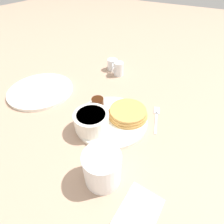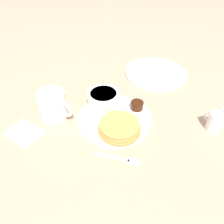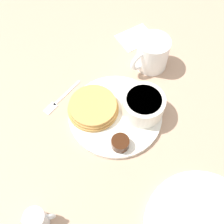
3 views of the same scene
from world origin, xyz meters
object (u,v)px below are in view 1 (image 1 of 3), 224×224
Objects in this scene: bowl at (92,120)px; fork at (156,116)px; coffee_mug at (103,167)px; creamer_pitcher_far at (112,64)px; plate at (111,120)px; creamer_pitcher_near at (119,69)px.

fork is (0.16, -0.15, -0.04)m from bowl.
creamer_pitcher_far is (0.49, 0.27, -0.02)m from coffee_mug.
creamer_pitcher_far is at bearing 21.76° from bowl.
coffee_mug is at bearing -154.23° from plate.
creamer_pitcher_far is at bearing 30.11° from plate.
plate is 3.79× the size of creamer_pitcher_near.
bowl is 0.82× the size of fork.
creamer_pitcher_near is at bearing 15.94° from bowl.
coffee_mug reaches higher than creamer_pitcher_near.
plate is 2.26× the size of bowl.
bowl reaches higher than plate.
fork is (0.28, -0.04, -0.04)m from coffee_mug.
plate is at bearing 25.77° from coffee_mug.
coffee_mug is 0.55m from creamer_pitcher_far.
fork is at bearing -124.74° from creamer_pitcher_far.
creamer_pitcher_near reaches higher than plate.
creamer_pitcher_near reaches higher than fork.
coffee_mug is at bearing -151.44° from creamer_pitcher_far.
creamer_pitcher_far is at bearing 28.56° from coffee_mug.
coffee_mug is 0.50m from creamer_pitcher_near.
bowl is 0.23m from fork.
creamer_pitcher_far is (0.37, 0.15, -0.01)m from bowl.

